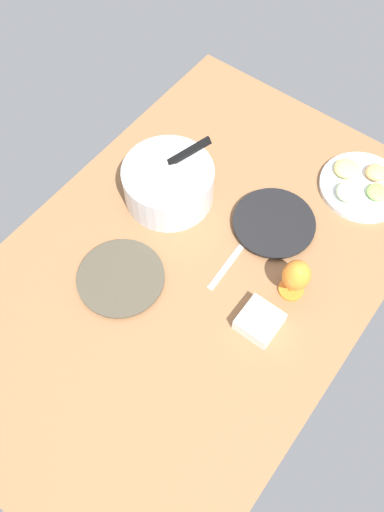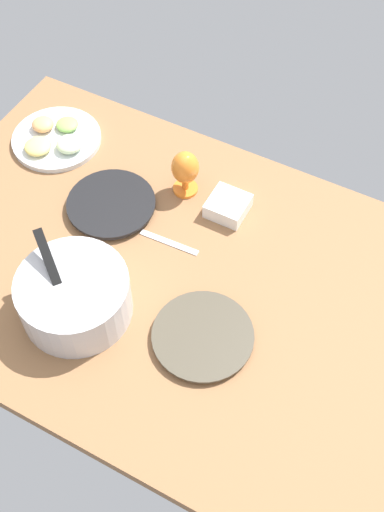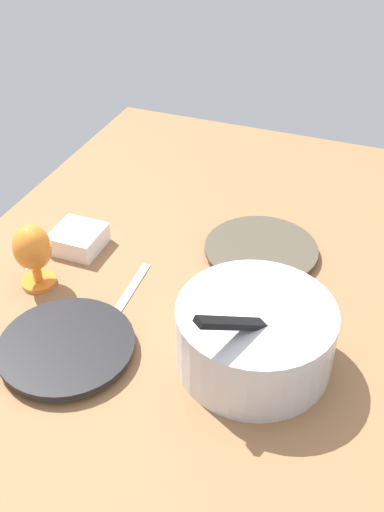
% 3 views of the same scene
% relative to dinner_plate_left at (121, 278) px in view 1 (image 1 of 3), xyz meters
% --- Properties ---
extents(ground_plane, '(1.60, 1.04, 0.04)m').
position_rel_dinner_plate_left_xyz_m(ground_plane, '(0.16, -0.14, -0.03)').
color(ground_plane, '#8C603D').
extents(dinner_plate_left, '(0.26, 0.26, 0.02)m').
position_rel_dinner_plate_left_xyz_m(dinner_plate_left, '(0.00, 0.00, 0.00)').
color(dinner_plate_left, beige).
rests_on(dinner_plate_left, ground_plane).
extents(dinner_plate_right, '(0.26, 0.26, 0.03)m').
position_rel_dinner_plate_left_xyz_m(dinner_plate_right, '(0.44, -0.26, 0.00)').
color(dinner_plate_right, '#4C4C51').
rests_on(dinner_plate_right, ground_plane).
extents(mixing_bowl, '(0.29, 0.29, 0.20)m').
position_rel_dinner_plate_left_xyz_m(mixing_bowl, '(0.33, 0.08, 0.06)').
color(mixing_bowl, silver).
rests_on(mixing_bowl, ground_plane).
extents(fruit_platter, '(0.28, 0.28, 0.05)m').
position_rel_dinner_plate_left_xyz_m(fruit_platter, '(0.74, -0.41, 0.01)').
color(fruit_platter, silver).
rests_on(fruit_platter, ground_plane).
extents(hurricane_glass_orange, '(0.08, 0.08, 0.15)m').
position_rel_dinner_plate_left_xyz_m(hurricane_glass_orange, '(0.28, -0.42, 0.08)').
color(hurricane_glass_orange, orange).
rests_on(hurricane_glass_orange, ground_plane).
extents(square_bowl_white, '(0.11, 0.11, 0.05)m').
position_rel_dinner_plate_left_xyz_m(square_bowl_white, '(0.13, -0.41, 0.02)').
color(square_bowl_white, white).
rests_on(square_bowl_white, ground_plane).
extents(fork_by_right_plate, '(0.18, 0.03, 0.01)m').
position_rel_dinner_plate_left_xyz_m(fork_by_right_plate, '(0.22, -0.23, -0.01)').
color(fork_by_right_plate, silver).
rests_on(fork_by_right_plate, ground_plane).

